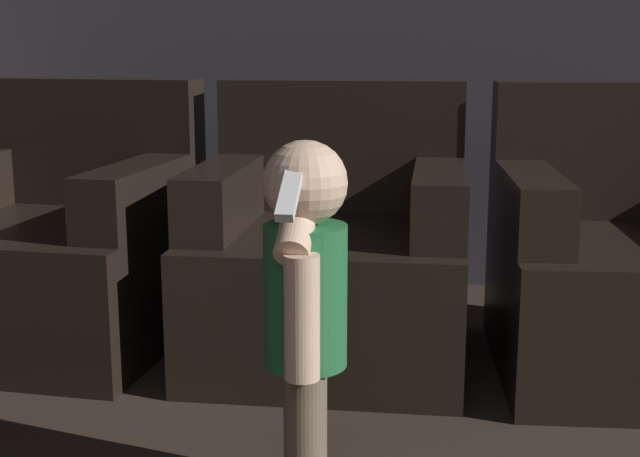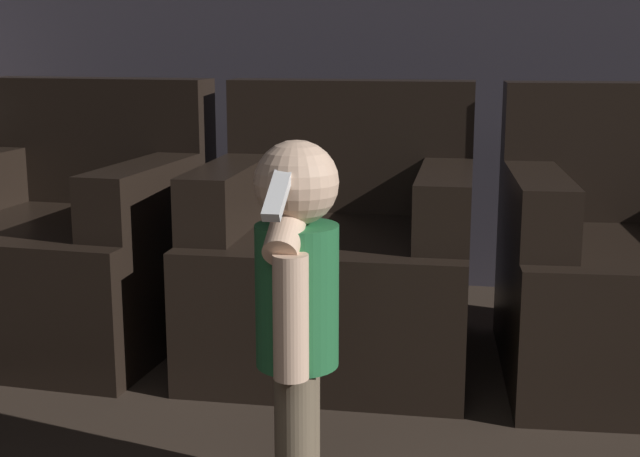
% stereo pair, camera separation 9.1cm
% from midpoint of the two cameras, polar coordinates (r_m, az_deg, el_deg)
% --- Properties ---
extents(armchair_left, '(0.91, 0.90, 0.89)m').
position_cam_midpoint_polar(armchair_left, '(3.19, -17.45, -1.38)').
color(armchair_left, black).
rests_on(armchair_left, ground_plane).
extents(armchair_middle, '(0.86, 0.85, 0.89)m').
position_cam_midpoint_polar(armchair_middle, '(2.91, -0.15, -2.07)').
color(armchair_middle, black).
rests_on(armchair_middle, ground_plane).
extents(armchair_right, '(0.90, 0.89, 0.89)m').
position_cam_midpoint_polar(armchair_right, '(2.93, 18.76, -2.61)').
color(armchair_right, black).
rests_on(armchair_right, ground_plane).
extents(person_toddler, '(0.18, 0.32, 0.82)m').
position_cam_midpoint_polar(person_toddler, '(1.91, -2.34, -4.38)').
color(person_toddler, brown).
rests_on(person_toddler, ground_plane).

